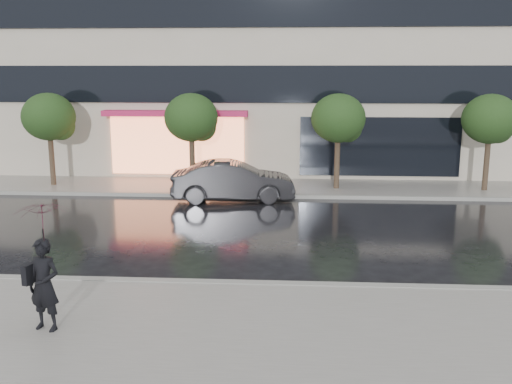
{
  "coord_description": "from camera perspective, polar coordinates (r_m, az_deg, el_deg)",
  "views": [
    {
      "loc": [
        1.12,
        -13.28,
        4.85
      ],
      "look_at": [
        0.11,
        2.96,
        1.4
      ],
      "focal_mm": 40.0,
      "sensor_mm": 36.0,
      "label": 1
    }
  ],
  "objects": [
    {
      "name": "sidewalk_near",
      "position": [
        11.17,
        -2.6,
        -13.44
      ],
      "size": [
        60.0,
        4.5,
        0.12
      ],
      "primitive_type": "cube",
      "color": "slate",
      "rests_on": "ground"
    },
    {
      "name": "tree_mid_west",
      "position": [
        23.74,
        -6.33,
        7.24
      ],
      "size": [
        2.2,
        2.2,
        3.99
      ],
      "color": "#33261C",
      "rests_on": "ground"
    },
    {
      "name": "ground",
      "position": [
        14.18,
        -1.18,
        -8.03
      ],
      "size": [
        120.0,
        120.0,
        0.0
      ],
      "primitive_type": "plane",
      "color": "black",
      "rests_on": "ground"
    },
    {
      "name": "curb_near",
      "position": [
        13.23,
        -1.55,
        -9.23
      ],
      "size": [
        60.0,
        0.25,
        0.14
      ],
      "primitive_type": "cube",
      "color": "gray",
      "rests_on": "ground"
    },
    {
      "name": "tree_far_west",
      "position": [
        25.46,
        -19.86,
        6.92
      ],
      "size": [
        2.2,
        2.2,
        3.99
      ],
      "color": "#33261C",
      "rests_on": "ground"
    },
    {
      "name": "tree_mid_east",
      "position": [
        23.47,
        8.37,
        7.13
      ],
      "size": [
        2.2,
        2.2,
        3.99
      ],
      "color": "#33261C",
      "rests_on": "ground"
    },
    {
      "name": "sidewalk_far",
      "position": [
        24.04,
        0.83,
        0.48
      ],
      "size": [
        60.0,
        3.5,
        0.12
      ],
      "primitive_type": "cube",
      "color": "slate",
      "rests_on": "ground"
    },
    {
      "name": "curb_far",
      "position": [
        22.33,
        0.62,
        -0.39
      ],
      "size": [
        60.0,
        0.25,
        0.14
      ],
      "primitive_type": "cube",
      "color": "gray",
      "rests_on": "ground"
    },
    {
      "name": "parked_car",
      "position": [
        21.68,
        -2.31,
        1.1
      ],
      "size": [
        4.77,
        2.06,
        1.53
      ],
      "primitive_type": "imported",
      "rotation": [
        0.0,
        0.0,
        1.67
      ],
      "color": "black",
      "rests_on": "ground"
    },
    {
      "name": "pedestrian_with_umbrella",
      "position": [
        11.1,
        -20.55,
        -5.35
      ],
      "size": [
        1.14,
        1.16,
        2.43
      ],
      "rotation": [
        0.0,
        0.0,
        -0.25
      ],
      "color": "black",
      "rests_on": "sidewalk_near"
    },
    {
      "name": "tree_far_east",
      "position": [
        24.7,
        22.47,
        6.59
      ],
      "size": [
        2.2,
        2.2,
        3.99
      ],
      "color": "#33261C",
      "rests_on": "ground"
    }
  ]
}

